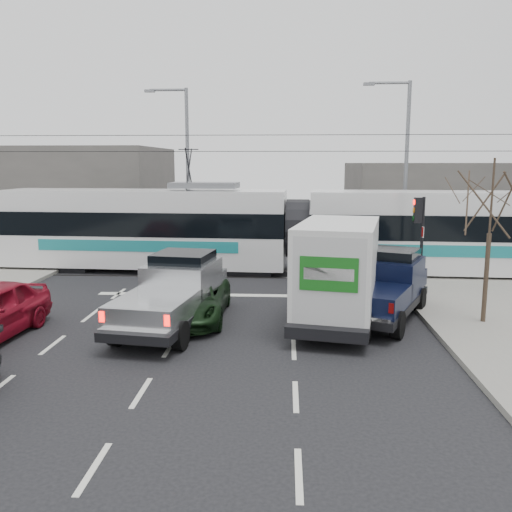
# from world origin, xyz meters

# --- Properties ---
(ground) EXTENTS (120.00, 120.00, 0.00)m
(ground) POSITION_xyz_m (0.00, 0.00, 0.00)
(ground) COLOR black
(ground) RESTS_ON ground
(rails) EXTENTS (60.00, 1.60, 0.03)m
(rails) POSITION_xyz_m (0.00, 10.00, 0.01)
(rails) COLOR #33302D
(rails) RESTS_ON ground
(building_left) EXTENTS (14.00, 10.00, 6.00)m
(building_left) POSITION_xyz_m (-14.00, 22.00, 3.00)
(building_left) COLOR #68625E
(building_left) RESTS_ON ground
(building_right) EXTENTS (12.00, 10.00, 5.00)m
(building_right) POSITION_xyz_m (12.00, 24.00, 2.50)
(building_right) COLOR #68625E
(building_right) RESTS_ON ground
(bare_tree) EXTENTS (2.40, 2.40, 5.00)m
(bare_tree) POSITION_xyz_m (7.60, 2.50, 3.79)
(bare_tree) COLOR #47382B
(bare_tree) RESTS_ON ground
(traffic_signal) EXTENTS (0.44, 0.44, 3.60)m
(traffic_signal) POSITION_xyz_m (6.47, 6.50, 2.74)
(traffic_signal) COLOR black
(traffic_signal) RESTS_ON ground
(street_lamp_near) EXTENTS (2.38, 0.25, 9.00)m
(street_lamp_near) POSITION_xyz_m (7.31, 14.00, 5.11)
(street_lamp_near) COLOR slate
(street_lamp_near) RESTS_ON ground
(street_lamp_far) EXTENTS (2.38, 0.25, 9.00)m
(street_lamp_far) POSITION_xyz_m (-4.19, 16.00, 5.11)
(street_lamp_far) COLOR slate
(street_lamp_far) RESTS_ON ground
(catenary) EXTENTS (60.00, 0.20, 7.00)m
(catenary) POSITION_xyz_m (0.00, 10.00, 3.88)
(catenary) COLOR black
(catenary) RESTS_ON ground
(tram) EXTENTS (27.56, 4.16, 5.60)m
(tram) POSITION_xyz_m (1.94, 10.46, 1.99)
(tram) COLOR white
(tram) RESTS_ON ground
(silver_pickup) EXTENTS (2.87, 6.18, 2.16)m
(silver_pickup) POSITION_xyz_m (-1.96, 2.18, 1.07)
(silver_pickup) COLOR black
(silver_pickup) RESTS_ON ground
(box_truck) EXTENTS (3.47, 6.80, 3.24)m
(box_truck) POSITION_xyz_m (3.15, 2.74, 1.60)
(box_truck) COLOR black
(box_truck) RESTS_ON ground
(navy_pickup) EXTENTS (3.83, 5.48, 2.18)m
(navy_pickup) POSITION_xyz_m (4.71, 3.25, 1.07)
(navy_pickup) COLOR black
(navy_pickup) RESTS_ON ground
(green_car) EXTENTS (2.27, 4.75, 1.31)m
(green_car) POSITION_xyz_m (-1.55, 2.75, 0.65)
(green_car) COLOR black
(green_car) RESTS_ON ground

